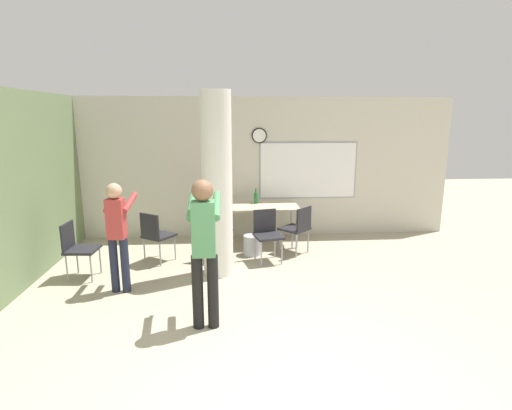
% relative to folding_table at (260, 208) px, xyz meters
% --- Properties ---
extents(ground_plane, '(24.00, 24.00, 0.00)m').
position_rel_folding_table_xyz_m(ground_plane, '(-0.07, -4.46, -0.70)').
color(ground_plane, '#ADA389').
extents(wall_left_accent, '(0.12, 7.00, 2.80)m').
position_rel_folding_table_xyz_m(wall_left_accent, '(-3.57, -1.96, 0.70)').
color(wall_left_accent, '#6B7F56').
rests_on(wall_left_accent, ground_plane).
extents(wall_back, '(8.00, 0.15, 2.80)m').
position_rel_folding_table_xyz_m(wall_back, '(-0.05, 0.60, 0.70)').
color(wall_back, beige).
rests_on(wall_back, ground_plane).
extents(support_pillar, '(0.46, 0.46, 2.80)m').
position_rel_folding_table_xyz_m(support_pillar, '(-0.77, -1.48, 0.70)').
color(support_pillar, silver).
rests_on(support_pillar, ground_plane).
extents(folding_table, '(1.44, 0.80, 0.75)m').
position_rel_folding_table_xyz_m(folding_table, '(0.00, 0.00, 0.00)').
color(folding_table, beige).
rests_on(folding_table, ground_plane).
extents(bottle_on_table, '(0.08, 0.08, 0.30)m').
position_rel_folding_table_xyz_m(bottle_on_table, '(-0.07, 0.19, 0.17)').
color(bottle_on_table, '#1E6B2D').
rests_on(bottle_on_table, folding_table).
extents(waste_bin, '(0.31, 0.31, 0.35)m').
position_rel_folding_table_xyz_m(waste_bin, '(-0.20, -0.65, -0.52)').
color(waste_bin, '#B2B2B7').
rests_on(waste_bin, ground_plane).
extents(chair_table_left, '(0.55, 0.55, 0.87)m').
position_rel_folding_table_xyz_m(chair_table_left, '(-0.82, -0.80, -0.19)').
color(chair_table_left, '#232328').
rests_on(chair_table_left, ground_plane).
extents(chair_table_front, '(0.53, 0.53, 0.87)m').
position_rel_folding_table_xyz_m(chair_table_front, '(0.04, -0.95, -0.19)').
color(chair_table_front, '#232328').
rests_on(chair_table_front, ground_plane).
extents(chair_by_left_wall, '(0.47, 0.47, 0.87)m').
position_rel_folding_table_xyz_m(chair_by_left_wall, '(-2.89, -1.51, -0.19)').
color(chair_by_left_wall, '#232328').
rests_on(chair_by_left_wall, ground_plane).
extents(chair_table_right, '(0.62, 0.62, 0.87)m').
position_rel_folding_table_xyz_m(chair_table_right, '(0.62, -0.64, -0.19)').
color(chair_table_right, '#232328').
rests_on(chair_table_right, ground_plane).
extents(chair_near_pillar, '(0.61, 0.61, 0.87)m').
position_rel_folding_table_xyz_m(chair_near_pillar, '(-1.83, -0.92, -0.19)').
color(chair_near_pillar, '#232328').
rests_on(chair_near_pillar, ground_plane).
extents(person_watching_back, '(0.38, 0.59, 1.55)m').
position_rel_folding_table_xyz_m(person_watching_back, '(-2.13, -2.03, 0.21)').
color(person_watching_back, '#1E2338').
rests_on(person_watching_back, ground_plane).
extents(person_playing_front, '(0.38, 0.69, 1.75)m').
position_rel_folding_table_xyz_m(person_playing_front, '(-0.89, -3.09, 0.33)').
color(person_playing_front, black).
rests_on(person_playing_front, ground_plane).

